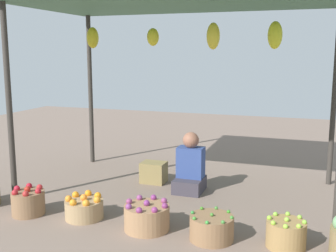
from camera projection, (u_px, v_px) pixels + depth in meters
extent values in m
plane|color=#7A665A|center=(181.00, 191.00, 5.47)|extent=(14.00, 14.00, 0.00)
cylinder|color=#38332D|center=(9.00, 104.00, 4.96)|extent=(0.07, 0.07, 2.37)
cylinder|color=#38332D|center=(90.00, 91.00, 6.75)|extent=(0.07, 0.07, 2.37)
cylinder|color=#38332D|center=(334.00, 99.00, 5.57)|extent=(0.07, 0.07, 2.37)
cube|color=#467553|center=(182.00, 3.00, 5.05)|extent=(3.98, 2.23, 0.04)
ellipsoid|color=gold|center=(93.00, 38.00, 5.49)|extent=(0.16, 0.16, 0.27)
ellipsoid|color=yellow|center=(153.00, 37.00, 5.25)|extent=(0.15, 0.15, 0.22)
ellipsoid|color=yellow|center=(213.00, 36.00, 4.95)|extent=(0.16, 0.16, 0.31)
ellipsoid|color=yellow|center=(275.00, 35.00, 4.69)|extent=(0.16, 0.16, 0.31)
cube|color=#3B3641|center=(189.00, 185.00, 5.44)|extent=(0.36, 0.44, 0.18)
cube|color=#304583|center=(191.00, 162.00, 5.44)|extent=(0.34, 0.22, 0.40)
sphere|color=#935E48|center=(191.00, 140.00, 5.39)|extent=(0.21, 0.21, 0.21)
cylinder|color=#846244|center=(28.00, 203.00, 4.67)|extent=(0.36, 0.36, 0.26)
sphere|color=#AC2619|center=(27.00, 189.00, 4.64)|extent=(0.07, 0.07, 0.07)
sphere|color=#AD1D26|center=(38.00, 191.00, 4.60)|extent=(0.07, 0.07, 0.07)
sphere|color=#B12629|center=(40.00, 187.00, 4.73)|extent=(0.07, 0.07, 0.07)
sphere|color=#B11626|center=(29.00, 186.00, 4.78)|extent=(0.07, 0.07, 0.07)
sphere|color=#B31A2C|center=(17.00, 189.00, 4.69)|extent=(0.07, 0.07, 0.07)
sphere|color=#AE2226|center=(15.00, 193.00, 4.55)|extent=(0.07, 0.07, 0.07)
sphere|color=#AC2725|center=(26.00, 194.00, 4.51)|extent=(0.07, 0.07, 0.07)
cylinder|color=#A1835A|center=(84.00, 209.00, 4.56)|extent=(0.42, 0.42, 0.20)
sphere|color=orange|center=(84.00, 198.00, 4.54)|extent=(0.08, 0.08, 0.08)
sphere|color=orange|center=(97.00, 200.00, 4.48)|extent=(0.08, 0.08, 0.08)
sphere|color=orange|center=(98.00, 196.00, 4.62)|extent=(0.08, 0.08, 0.08)
sphere|color=orange|center=(88.00, 193.00, 4.70)|extent=(0.08, 0.08, 0.08)
sphere|color=orange|center=(76.00, 195.00, 4.65)|extent=(0.08, 0.08, 0.08)
sphere|color=orange|center=(69.00, 199.00, 4.52)|extent=(0.08, 0.08, 0.08)
sphere|color=orange|center=(73.00, 203.00, 4.40)|extent=(0.08, 0.08, 0.08)
sphere|color=orange|center=(86.00, 203.00, 4.39)|extent=(0.08, 0.08, 0.08)
cylinder|color=#9A734F|center=(147.00, 217.00, 4.26)|extent=(0.47, 0.47, 0.26)
sphere|color=#793077|center=(147.00, 203.00, 4.24)|extent=(0.06, 0.06, 0.06)
sphere|color=#7A3066|center=(165.00, 206.00, 4.17)|extent=(0.06, 0.06, 0.06)
sphere|color=#853A6D|center=(164.00, 201.00, 4.32)|extent=(0.06, 0.06, 0.06)
sphere|color=#7C2F70|center=(154.00, 197.00, 4.42)|extent=(0.06, 0.06, 0.06)
sphere|color=#863D74|center=(140.00, 198.00, 4.41)|extent=(0.06, 0.06, 0.06)
sphere|color=#853B68|center=(129.00, 201.00, 4.30)|extent=(0.06, 0.06, 0.06)
sphere|color=#7F3B79|center=(129.00, 207.00, 4.15)|extent=(0.06, 0.06, 0.06)
sphere|color=#7F336C|center=(139.00, 210.00, 4.06)|extent=(0.06, 0.06, 0.06)
sphere|color=#85326B|center=(155.00, 210.00, 4.06)|extent=(0.06, 0.06, 0.06)
cylinder|color=olive|center=(212.00, 228.00, 4.03)|extent=(0.43, 0.43, 0.24)
sphere|color=#407F2D|center=(212.00, 215.00, 4.01)|extent=(0.04, 0.04, 0.04)
sphere|color=#3F8633|center=(232.00, 218.00, 3.95)|extent=(0.04, 0.04, 0.04)
sphere|color=#358723|center=(229.00, 212.00, 4.09)|extent=(0.04, 0.04, 0.04)
sphere|color=#408032|center=(216.00, 208.00, 4.19)|extent=(0.04, 0.04, 0.04)
sphere|color=#3F8025|center=(202.00, 208.00, 4.18)|extent=(0.04, 0.04, 0.04)
sphere|color=#328436|center=(193.00, 213.00, 4.07)|extent=(0.04, 0.04, 0.04)
sphere|color=#408A31|center=(194.00, 218.00, 3.93)|extent=(0.04, 0.04, 0.04)
sphere|color=green|center=(207.00, 223.00, 3.83)|extent=(0.04, 0.04, 0.04)
sphere|color=#3E8234|center=(223.00, 222.00, 3.84)|extent=(0.04, 0.04, 0.04)
cylinder|color=#9A7847|center=(286.00, 234.00, 3.88)|extent=(0.37, 0.37, 0.25)
sphere|color=#91CE40|center=(287.00, 219.00, 3.85)|extent=(0.04, 0.04, 0.04)
sphere|color=#82BD3B|center=(305.00, 222.00, 3.80)|extent=(0.04, 0.04, 0.04)
sphere|color=#87C13E|center=(300.00, 217.00, 3.92)|extent=(0.04, 0.04, 0.04)
sphere|color=#88C73C|center=(288.00, 214.00, 4.00)|extent=(0.04, 0.04, 0.04)
sphere|color=#86C43C|center=(275.00, 214.00, 3.99)|extent=(0.04, 0.04, 0.04)
sphere|color=#8CCB37|center=(269.00, 218.00, 3.91)|extent=(0.04, 0.04, 0.04)
sphere|color=#91C739|center=(273.00, 223.00, 3.79)|extent=(0.04, 0.04, 0.04)
sphere|color=#95CD3C|center=(286.00, 226.00, 3.71)|extent=(0.04, 0.04, 0.04)
sphere|color=#96CD3D|center=(299.00, 226.00, 3.72)|extent=(0.04, 0.04, 0.04)
cube|color=olive|center=(154.00, 172.00, 5.82)|extent=(0.34, 0.26, 0.29)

